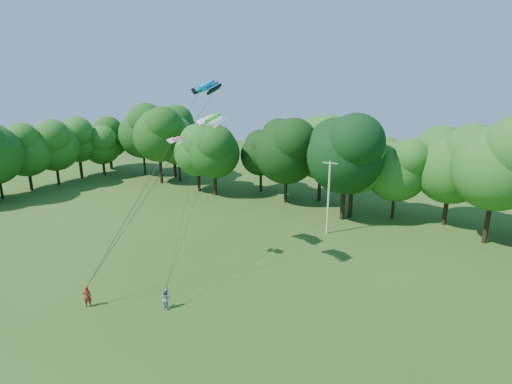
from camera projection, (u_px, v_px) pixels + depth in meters
The scene contains 9 objects.
ground at pixel (95, 381), 22.13m from camera, with size 160.00×160.00×0.00m, color #2B4C14.
utility_pole at pixel (328, 197), 42.55m from camera, with size 1.61×0.23×8.02m.
kite_flyer_left at pixel (87, 296), 29.27m from camera, with size 0.60×0.39×1.64m, color maroon.
kite_flyer_right at pixel (166, 298), 29.13m from camera, with size 0.75×0.59×1.55m, color #8695BA.
kite_teal at pixel (207, 84), 29.40m from camera, with size 2.96×2.11×0.67m.
kite_green at pixel (212, 118), 34.91m from camera, with size 3.34×2.25×0.70m.
kite_pink at pixel (177, 139), 32.67m from camera, with size 1.65×0.96×0.25m.
tree_back_west at pixel (159, 134), 63.06m from camera, with size 8.82×8.82×12.84m.
tree_back_center at pixel (346, 145), 45.70m from camera, with size 9.85×9.85×14.33m.
Camera 1 is at (17.43, -10.88, 16.09)m, focal length 28.00 mm.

